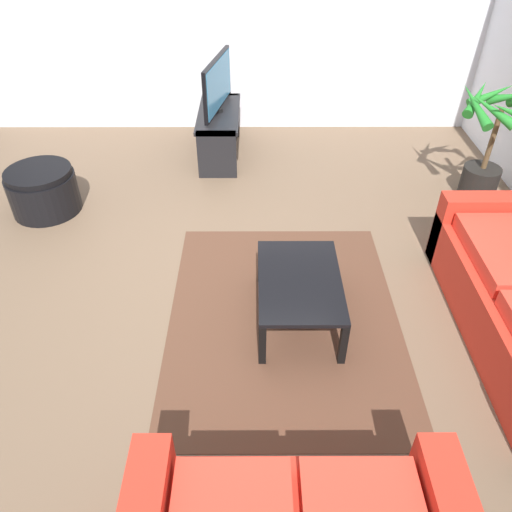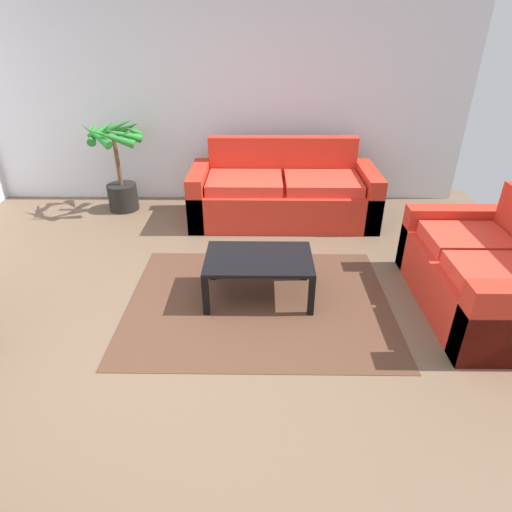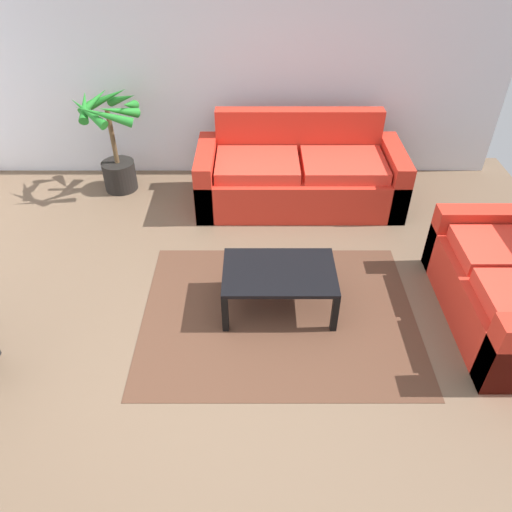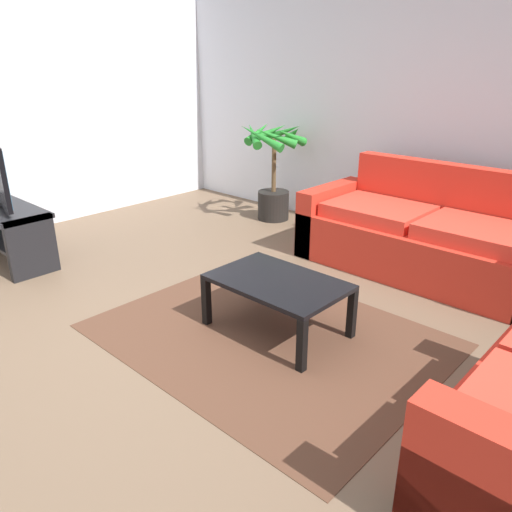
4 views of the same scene
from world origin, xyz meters
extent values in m
plane|color=brown|center=(0.00, 0.00, 0.00)|extent=(6.60, 6.60, 0.00)
cube|color=silver|center=(0.00, 3.00, 1.35)|extent=(6.00, 0.06, 2.70)
cube|color=red|center=(0.72, 2.25, 0.21)|extent=(2.13, 0.90, 0.42)
cube|color=red|center=(0.72, 2.62, 0.66)|extent=(1.77, 0.16, 0.48)
cube|color=red|center=(-0.25, 2.25, 0.31)|extent=(0.18, 0.90, 0.62)
cube|color=red|center=(1.70, 2.25, 0.31)|extent=(0.18, 0.90, 0.62)
cube|color=red|center=(0.28, 2.20, 0.48)|extent=(0.85, 0.66, 0.12)
cube|color=red|center=(1.16, 2.20, 0.48)|extent=(0.85, 0.66, 0.12)
cube|color=red|center=(2.25, 0.49, 0.21)|extent=(0.90, 1.48, 0.42)
cube|color=red|center=(2.25, 1.14, 0.31)|extent=(0.90, 0.18, 0.62)
cube|color=red|center=(2.20, 0.77, 0.48)|extent=(0.66, 0.52, 0.12)
cube|color=black|center=(0.45, 0.63, 0.36)|extent=(0.89, 0.58, 0.03)
cube|color=black|center=(0.03, 0.36, 0.17)|extent=(0.05, 0.05, 0.35)
cube|color=black|center=(0.87, 0.36, 0.17)|extent=(0.05, 0.05, 0.35)
cube|color=black|center=(0.03, 0.89, 0.17)|extent=(0.05, 0.05, 0.35)
cube|color=black|center=(0.87, 0.89, 0.17)|extent=(0.05, 0.05, 0.35)
cube|color=#513323|center=(0.45, 0.53, 0.00)|extent=(2.20, 1.70, 0.01)
cylinder|color=black|center=(-1.26, 2.55, 0.16)|extent=(0.36, 0.36, 0.33)
cylinder|color=brown|center=(-1.26, 2.55, 0.62)|extent=(0.05, 0.05, 0.60)
cone|color=#217D27|center=(-1.03, 2.55, 0.97)|extent=(0.10, 0.48, 0.26)
cone|color=#217D27|center=(-1.13, 2.72, 0.97)|extent=(0.41, 0.34, 0.25)
cone|color=#217D27|center=(-1.30, 2.76, 0.97)|extent=(0.44, 0.17, 0.25)
cone|color=#217D27|center=(-1.42, 2.66, 0.97)|extent=(0.31, 0.38, 0.23)
cone|color=#217D27|center=(-1.48, 2.51, 0.97)|extent=(0.17, 0.45, 0.25)
cone|color=#217D27|center=(-1.40, 2.36, 0.97)|extent=(0.45, 0.35, 0.26)
cone|color=#217D27|center=(-1.21, 2.28, 0.97)|extent=(0.55, 0.20, 0.29)
cone|color=#217D27|center=(-1.10, 2.39, 0.97)|extent=(0.39, 0.40, 0.26)
camera|label=1|loc=(3.09, 0.31, 2.67)|focal=34.98mm
camera|label=2|loc=(0.47, -2.44, 2.09)|focal=29.84mm
camera|label=3|loc=(0.27, -2.29, 2.83)|focal=34.16mm
camera|label=4|loc=(2.39, -1.67, 1.75)|focal=34.92mm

